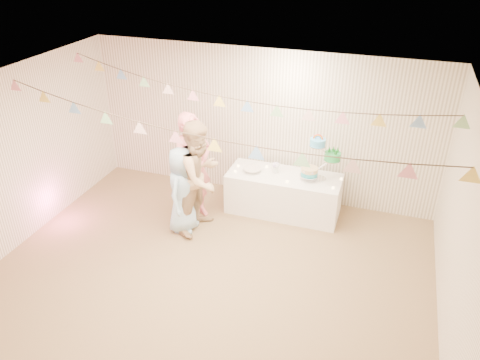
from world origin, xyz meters
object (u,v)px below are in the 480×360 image
(person_child, at_px, (182,190))
(cake_stand, at_px, (321,156))
(table, at_px, (283,194))
(person_adult_a, at_px, (193,167))
(person_adult_b, at_px, (200,177))

(person_child, bearing_deg, cake_stand, -60.31)
(table, relative_size, person_adult_a, 1.03)
(table, xyz_separation_m, person_adult_a, (-1.36, -0.59, 0.56))
(table, bearing_deg, person_adult_a, -156.70)
(table, relative_size, person_child, 1.32)
(cake_stand, distance_m, person_adult_b, 1.92)
(person_adult_a, bearing_deg, person_child, -141.71)
(person_child, bearing_deg, table, -52.87)
(table, bearing_deg, cake_stand, 5.19)
(person_child, bearing_deg, person_adult_a, 0.44)
(cake_stand, relative_size, person_adult_a, 0.40)
(table, xyz_separation_m, person_child, (-1.37, -0.99, 0.36))
(person_adult_b, relative_size, person_child, 1.29)
(table, distance_m, person_child, 1.73)
(person_adult_a, bearing_deg, person_adult_b, -100.15)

